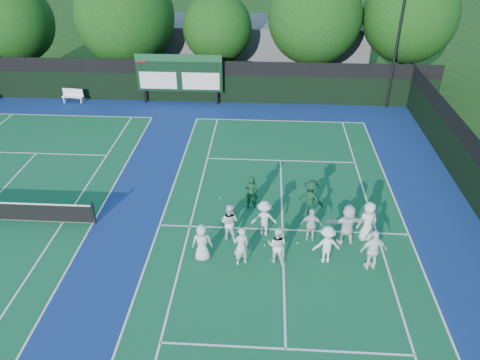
{
  "coord_description": "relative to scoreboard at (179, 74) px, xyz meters",
  "views": [
    {
      "loc": [
        -0.85,
        -15.63,
        12.49
      ],
      "look_at": [
        -2.0,
        3.0,
        1.3
      ],
      "focal_mm": 35.0,
      "sensor_mm": 36.0,
      "label": 1
    }
  ],
  "objects": [
    {
      "name": "coach_left",
      "position": [
        5.55,
        -12.94,
        -1.33
      ],
      "size": [
        0.65,
        0.45,
        1.71
      ],
      "primitive_type": "imported",
      "rotation": [
        0.0,
        0.0,
        3.2
      ],
      "color": "#0F381F",
      "rests_on": "ground"
    },
    {
      "name": "tree_c",
      "position": [
        2.47,
        3.99,
        2.07
      ],
      "size": [
        5.11,
        5.11,
        6.96
      ],
      "color": "black",
      "rests_on": "ground"
    },
    {
      "name": "player_front_3",
      "position": [
        8.69,
        -16.54,
        -1.36
      ],
      "size": [
        1.15,
        0.76,
        1.66
      ],
      "primitive_type": "imported",
      "rotation": [
        0.0,
        0.0,
        3.28
      ],
      "color": "white",
      "rests_on": "ground"
    },
    {
      "name": "player_front_2",
      "position": [
        6.74,
        -16.67,
        -1.38
      ],
      "size": [
        0.92,
        0.8,
        1.63
      ],
      "primitive_type": "imported",
      "rotation": [
        0.0,
        0.0,
        2.89
      ],
      "color": "white",
      "rests_on": "ground"
    },
    {
      "name": "back_fence",
      "position": [
        1.01,
        0.41,
        -0.83
      ],
      "size": [
        34.0,
        0.08,
        3.0
      ],
      "color": "black",
      "rests_on": "ground"
    },
    {
      "name": "coach_right",
      "position": [
        8.27,
        -13.33,
        -1.28
      ],
      "size": [
        1.35,
        1.11,
        1.81
      ],
      "primitive_type": "imported",
      "rotation": [
        0.0,
        0.0,
        2.71
      ],
      "color": "#0E341F",
      "rests_on": "ground"
    },
    {
      "name": "bench",
      "position": [
        -7.74,
        -0.22,
        -1.67
      ],
      "size": [
        1.58,
        0.59,
        0.97
      ],
      "color": "white",
      "rests_on": "ground"
    },
    {
      "name": "player_back_3",
      "position": [
        9.66,
        -15.28,
        -1.26
      ],
      "size": [
        1.79,
        0.81,
        1.86
      ],
      "primitive_type": "imported",
      "rotation": [
        0.0,
        0.0,
        3.3
      ],
      "color": "white",
      "rests_on": "ground"
    },
    {
      "name": "player_back_1",
      "position": [
        6.18,
        -14.94,
        -1.35
      ],
      "size": [
        1.14,
        0.72,
        1.68
      ],
      "primitive_type": "imported",
      "rotation": [
        0.0,
        0.0,
        3.24
      ],
      "color": "silver",
      "rests_on": "ground"
    },
    {
      "name": "court_apron",
      "position": [
        1.01,
        -14.59,
        -2.19
      ],
      "size": [
        34.0,
        32.0,
        0.01
      ],
      "primitive_type": "cube",
      "color": "navy",
      "rests_on": "ground"
    },
    {
      "name": "tennis_ball_2",
      "position": [
        12.33,
        -14.7,
        -2.16
      ],
      "size": [
        0.07,
        0.07,
        0.07
      ],
      "primitive_type": "sphere",
      "color": "#D0E21A",
      "rests_on": "ground"
    },
    {
      "name": "tree_e",
      "position": [
        16.27,
        3.99,
        3.11
      ],
      "size": [
        6.69,
        6.69,
        8.82
      ],
      "color": "black",
      "rests_on": "ground"
    },
    {
      "name": "near_court",
      "position": [
        7.01,
        -14.59,
        -2.18
      ],
      "size": [
        11.05,
        23.85,
        0.01
      ],
      "color": "#115631",
      "rests_on": "ground"
    },
    {
      "name": "tree_a",
      "position": [
        -12.97,
        3.99,
        2.24
      ],
      "size": [
        6.0,
        6.0,
        7.59
      ],
      "color": "black",
      "rests_on": "ground"
    },
    {
      "name": "player_front_4",
      "position": [
        10.44,
        -16.86,
        -1.3
      ],
      "size": [
        1.11,
        0.62,
        1.79
      ],
      "primitive_type": "imported",
      "rotation": [
        0.0,
        0.0,
        3.32
      ],
      "color": "white",
      "rests_on": "ground"
    },
    {
      "name": "tennis_ball_1",
      "position": [
        9.81,
        -13.64,
        -2.16
      ],
      "size": [
        0.07,
        0.07,
        0.07
      ],
      "primitive_type": "sphere",
      "color": "#D0E21A",
      "rests_on": "ground"
    },
    {
      "name": "player_front_0",
      "position": [
        3.76,
        -16.72,
        -1.37
      ],
      "size": [
        0.85,
        0.6,
        1.65
      ],
      "primitive_type": "imported",
      "rotation": [
        0.0,
        0.0,
        3.23
      ],
      "color": "silver",
      "rests_on": "ground"
    },
    {
      "name": "tennis_ball_0",
      "position": [
        6.26,
        -15.75,
        -2.16
      ],
      "size": [
        0.07,
        0.07,
        0.07
      ],
      "primitive_type": "sphere",
      "color": "#D0E21A",
      "rests_on": "ground"
    },
    {
      "name": "scoreboard",
      "position": [
        0.0,
        0.0,
        0.0
      ],
      "size": [
        6.0,
        0.21,
        3.55
      ],
      "color": "black",
      "rests_on": "ground"
    },
    {
      "name": "clubhouse",
      "position": [
        5.01,
        8.41,
        -0.19
      ],
      "size": [
        18.0,
        6.0,
        4.0
      ],
      "primitive_type": "cube",
      "color": "slate",
      "rests_on": "ground"
    },
    {
      "name": "player_front_1",
      "position": [
        5.33,
        -16.89,
        -1.32
      ],
      "size": [
        0.75,
        0.64,
        1.74
      ],
      "primitive_type": "imported",
      "rotation": [
        0.0,
        0.0,
        3.56
      ],
      "color": "silver",
      "rests_on": "ground"
    },
    {
      "name": "tree_d",
      "position": [
        9.56,
        3.99,
        2.89
      ],
      "size": [
        6.79,
        6.79,
        8.65
      ],
      "color": "black",
      "rests_on": "ground"
    },
    {
      "name": "player_back_0",
      "position": [
        4.73,
        -15.29,
        -1.34
      ],
      "size": [
        0.98,
        0.85,
        1.7
      ],
      "primitive_type": "imported",
      "rotation": [
        0.0,
        0.0,
        2.85
      ],
      "color": "white",
      "rests_on": "ground"
    },
    {
      "name": "tennis_ball_5",
      "position": [
        7.64,
        -15.51,
        -2.16
      ],
      "size": [
        0.07,
        0.07,
        0.07
      ],
      "primitive_type": "sphere",
      "color": "#D0E21A",
      "rests_on": "ground"
    },
    {
      "name": "tennis_ball_3",
      "position": [
        4.04,
        -12.25,
        -2.16
      ],
      "size": [
        0.07,
        0.07,
        0.07
      ],
      "primitive_type": "sphere",
      "color": "#D0E21A",
      "rests_on": "ground"
    },
    {
      "name": "tree_b",
      "position": [
        -4.35,
        3.99,
        2.78
      ],
      "size": [
        7.29,
        7.29,
        8.81
      ],
      "color": "black",
      "rests_on": "ground"
    },
    {
      "name": "player_back_2",
      "position": [
        8.18,
        -15.19,
        -1.42
      ],
      "size": [
        0.95,
        0.48,
        1.55
      ],
      "primitive_type": "imported",
      "rotation": [
        0.0,
        0.0,
        3.02
      ],
      "color": "silver",
      "rests_on": "ground"
    },
    {
      "name": "tennis_ball_4",
      "position": [
        7.05,
        -13.33,
        -2.16
      ],
      "size": [
        0.07,
        0.07,
        0.07
      ],
      "primitive_type": "sphere",
      "color": "#D0E21A",
      "rests_on": "ground"
    },
    {
      "name": "light_pole_right",
      "position": [
        14.51,
        0.11,
        4.11
      ],
      "size": [
        1.2,
        0.3,
        10.12
      ],
      "color": "black",
      "rests_on": "ground"
    },
    {
      "name": "ground",
      "position": [
        7.01,
        -15.59,
        -2.19
      ],
      "size": [
        120.0,
        120.0,
        0.0
      ],
      "primitive_type": "plane",
      "color": "#15390F",
      "rests_on": "ground"
    },
    {
      "name": "player_back_4",
      "position": [
        10.55,
        -14.98,
        -1.28
      ],
      "size": [
        1.04,
        0.87,
        1.83
      ],
      "primitive_type": "imported",
      "rotation": [
        0.0,
        0.0,
        3.51
      ],
      "color": "white",
      "rests_on": "ground"
    }
  ]
}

